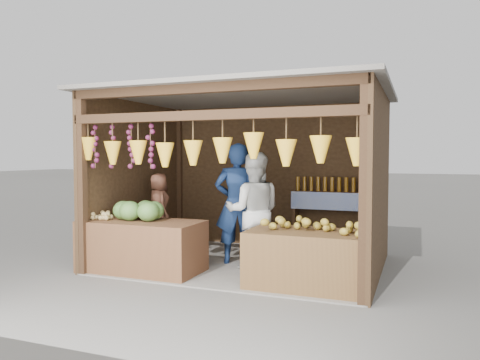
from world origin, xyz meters
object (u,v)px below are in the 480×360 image
object	(u,v)px
man_standing	(237,204)
woman_standing	(253,211)
counter_left	(142,246)
vendor_seated	(159,205)
counter_right	(307,260)

from	to	relation	value
man_standing	woman_standing	distance (m)	0.44
man_standing	woman_standing	bearing A→B (deg)	124.10
counter_left	vendor_seated	distance (m)	1.13
counter_left	man_standing	world-z (taller)	man_standing
counter_right	woman_standing	distance (m)	1.28
man_standing	vendor_seated	bearing A→B (deg)	-22.47
counter_right	vendor_seated	size ratio (longest dim) A/B	1.40
woman_standing	vendor_seated	xyz separation A→B (m)	(-1.76, 0.25, -0.00)
counter_right	man_standing	size ratio (longest dim) A/B	0.80
counter_left	counter_right	distance (m)	2.43
counter_right	woman_standing	bearing A→B (deg)	144.72
counter_right	vendor_seated	xyz separation A→B (m)	(-2.72, 0.93, 0.50)
counter_left	man_standing	size ratio (longest dim) A/B	0.93
counter_right	man_standing	bearing A→B (deg)	145.10
counter_right	counter_left	bearing A→B (deg)	-179.05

